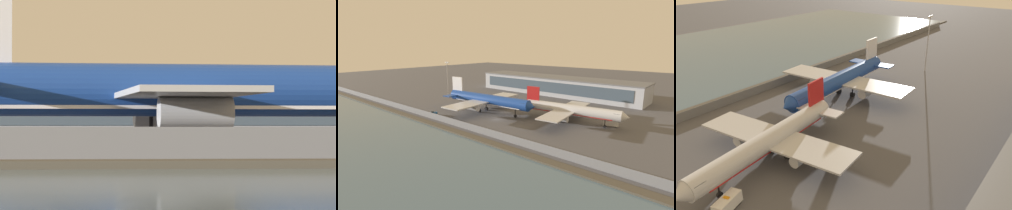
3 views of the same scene
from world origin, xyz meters
TOP-DOWN VIEW (x-y plane):
  - ground_plane at (0.00, 0.00)m, footprint 500.00×500.00m
  - shoreline_seawall at (0.00, -20.50)m, footprint 320.00×3.00m
  - perimeter_fence at (0.00, -16.00)m, footprint 280.00×0.10m
  - cargo_jet_blue at (-11.66, 6.14)m, footprint 47.88×41.00m
  - passenger_jet_silver at (23.29, 15.55)m, footprint 41.77×35.98m
  - baggage_tug at (-24.81, -12.42)m, footprint 3.06×3.56m
  - ops_van at (37.68, 20.76)m, footprint 5.59×3.56m
  - terminal_building at (-10.22, 64.22)m, footprint 100.93×19.83m
  - apron_light_mast_apron_west at (-50.59, 15.05)m, footprint 3.20×0.40m

SIDE VIEW (x-z plane):
  - ground_plane at x=0.00m, z-range 0.00..0.00m
  - shoreline_seawall at x=0.00m, z-range 0.00..0.50m
  - baggage_tug at x=-24.81m, z-range -0.09..1.71m
  - perimeter_fence at x=0.00m, z-range 0.00..2.51m
  - ops_van at x=37.68m, z-range 0.04..2.52m
  - passenger_jet_silver at x=23.29m, z-range -1.48..11.04m
  - terminal_building at x=-10.22m, z-range 0.01..10.45m
  - cargo_jet_blue at x=-11.66m, z-range -1.70..12.66m
  - apron_light_mast_apron_west at x=-50.59m, z-range 1.27..21.35m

